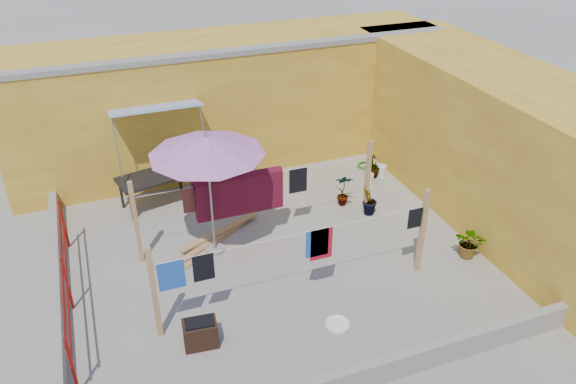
# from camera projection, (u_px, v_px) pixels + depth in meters

# --- Properties ---
(ground) EXTENTS (80.00, 80.00, 0.00)m
(ground) POSITION_uv_depth(u_px,v_px,m) (273.00, 256.00, 11.36)
(ground) COLOR #9E998E
(ground) RESTS_ON ground
(wall_back) EXTENTS (11.00, 3.27, 3.21)m
(wall_back) POSITION_uv_depth(u_px,v_px,m) (230.00, 100.00, 14.50)
(wall_back) COLOR gold
(wall_back) RESTS_ON ground
(wall_right) EXTENTS (2.40, 9.00, 3.20)m
(wall_right) POSITION_uv_depth(u_px,v_px,m) (498.00, 146.00, 12.14)
(wall_right) COLOR gold
(wall_right) RESTS_ON ground
(parapet_front) EXTENTS (8.30, 0.16, 0.44)m
(parapet_front) POSITION_uv_depth(u_px,v_px,m) (352.00, 379.00, 8.36)
(parapet_front) COLOR gray
(parapet_front) RESTS_ON ground
(parapet_left) EXTENTS (0.16, 7.30, 0.44)m
(parapet_left) POSITION_uv_depth(u_px,v_px,m) (57.00, 295.00, 10.01)
(parapet_left) COLOR gray
(parapet_left) RESTS_ON ground
(red_railing) EXTENTS (0.05, 4.20, 1.10)m
(red_railing) POSITION_uv_depth(u_px,v_px,m) (66.00, 276.00, 9.67)
(red_railing) COLOR maroon
(red_railing) RESTS_ON ground
(clothesline_rig) EXTENTS (5.09, 2.35, 1.80)m
(clothesline_rig) POSITION_uv_depth(u_px,v_px,m) (246.00, 201.00, 11.15)
(clothesline_rig) COLOR tan
(clothesline_rig) RESTS_ON ground
(patio_umbrella) EXTENTS (2.29, 2.29, 2.65)m
(patio_umbrella) POSITION_uv_depth(u_px,v_px,m) (207.00, 146.00, 10.32)
(patio_umbrella) COLOR gray
(patio_umbrella) RESTS_ON ground
(outdoor_table) EXTENTS (1.79, 1.18, 0.77)m
(outdoor_table) POSITION_uv_depth(u_px,v_px,m) (155.00, 178.00, 12.74)
(outdoor_table) COLOR black
(outdoor_table) RESTS_ON ground
(lumber_pile) EXTENTS (1.94, 1.38, 0.13)m
(lumber_pile) POSITION_uv_depth(u_px,v_px,m) (218.00, 237.00, 11.84)
(lumber_pile) COLOR tan
(lumber_pile) RESTS_ON ground
(brazier) EXTENTS (0.59, 0.42, 0.50)m
(brazier) POSITION_uv_depth(u_px,v_px,m) (200.00, 333.00, 9.16)
(brazier) COLOR black
(brazier) RESTS_ON ground
(white_basin) EXTENTS (0.44, 0.44, 0.08)m
(white_basin) POSITION_uv_depth(u_px,v_px,m) (338.00, 324.00, 9.62)
(white_basin) COLOR silver
(white_basin) RESTS_ON ground
(water_jug_a) EXTENTS (0.22, 0.22, 0.34)m
(water_jug_a) POSITION_uv_depth(u_px,v_px,m) (369.00, 179.00, 13.83)
(water_jug_a) COLOR silver
(water_jug_a) RESTS_ON ground
(water_jug_b) EXTENTS (0.22, 0.22, 0.35)m
(water_jug_b) POSITION_uv_depth(u_px,v_px,m) (381.00, 171.00, 14.21)
(water_jug_b) COLOR silver
(water_jug_b) RESTS_ON ground
(green_hose) EXTENTS (0.46, 0.46, 0.07)m
(green_hose) POSITION_uv_depth(u_px,v_px,m) (366.00, 166.00, 14.72)
(green_hose) COLOR #217D1B
(green_hose) RESTS_ON ground
(plant_back_a) EXTENTS (0.74, 0.65, 0.79)m
(plant_back_a) POSITION_uv_depth(u_px,v_px,m) (245.00, 179.00, 13.35)
(plant_back_a) COLOR #1A5618
(plant_back_a) RESTS_ON ground
(plant_back_b) EXTENTS (0.44, 0.44, 0.67)m
(plant_back_b) POSITION_uv_depth(u_px,v_px,m) (373.00, 165.00, 14.09)
(plant_back_b) COLOR #1A5618
(plant_back_b) RESTS_ON ground
(plant_right_a) EXTENTS (0.50, 0.43, 0.81)m
(plant_right_a) POSITION_uv_depth(u_px,v_px,m) (344.00, 189.00, 12.88)
(plant_right_a) COLOR #1A5618
(plant_right_a) RESTS_ON ground
(plant_right_b) EXTENTS (0.52, 0.52, 0.74)m
(plant_right_b) POSITION_uv_depth(u_px,v_px,m) (369.00, 201.00, 12.53)
(plant_right_b) COLOR #1A5618
(plant_right_b) RESTS_ON ground
(plant_right_c) EXTENTS (0.78, 0.79, 0.66)m
(plant_right_c) POSITION_uv_depth(u_px,v_px,m) (470.00, 243.00, 11.20)
(plant_right_c) COLOR #1A5618
(plant_right_c) RESTS_ON ground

